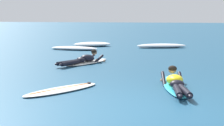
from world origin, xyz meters
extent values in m
plane|color=navy|center=(0.00, 10.00, 0.00)|extent=(120.00, 120.00, 0.00)
ellipsoid|color=#2DB2D1|center=(0.69, 1.95, 0.04)|extent=(0.89, 2.34, 0.07)
ellipsoid|color=#2DB2D1|center=(0.51, 3.03, 0.05)|extent=(0.22, 0.23, 0.06)
ellipsoid|color=yellow|center=(0.68, 2.00, 0.20)|extent=(0.50, 0.72, 0.35)
ellipsoid|color=black|center=(0.75, 1.62, 0.17)|extent=(0.38, 0.33, 0.20)
cylinder|color=black|center=(0.76, 1.06, 0.14)|extent=(0.23, 0.82, 0.14)
ellipsoid|color=black|center=(0.80, 0.65, 0.14)|extent=(0.14, 0.23, 0.08)
cylinder|color=black|center=(0.92, 1.08, 0.14)|extent=(0.32, 0.82, 0.14)
ellipsoid|color=black|center=(1.01, 0.69, 0.14)|extent=(0.14, 0.23, 0.08)
cylinder|color=black|center=(0.40, 2.32, 0.12)|extent=(0.19, 0.63, 0.36)
sphere|color=tan|center=(0.34, 2.72, 0.02)|extent=(0.09, 0.09, 0.09)
cylinder|color=black|center=(0.84, 2.38, 0.12)|extent=(0.19, 0.63, 0.36)
sphere|color=tan|center=(0.78, 2.75, 0.02)|extent=(0.09, 0.09, 0.09)
sphere|color=tan|center=(0.62, 2.38, 0.38)|extent=(0.21, 0.21, 0.21)
ellipsoid|color=black|center=(0.62, 2.36, 0.41)|extent=(0.25, 0.23, 0.16)
ellipsoid|color=white|center=(-2.55, 5.35, 0.04)|extent=(1.44, 2.14, 0.07)
ellipsoid|color=white|center=(-2.12, 6.25, 0.05)|extent=(0.28, 0.27, 0.06)
ellipsoid|color=black|center=(-2.52, 5.40, 0.20)|extent=(0.64, 0.75, 0.34)
ellipsoid|color=black|center=(-2.69, 5.06, 0.17)|extent=(0.43, 0.40, 0.20)
cylinder|color=black|center=(-3.02, 4.55, 0.14)|extent=(0.56, 0.85, 0.14)
ellipsoid|color=black|center=(-3.23, 4.16, 0.14)|extent=(0.19, 0.24, 0.08)
cylinder|color=black|center=(-2.87, 4.48, 0.14)|extent=(0.47, 0.89, 0.14)
ellipsoid|color=black|center=(-3.04, 4.07, 0.14)|extent=(0.19, 0.24, 0.08)
cylinder|color=black|center=(-2.57, 5.81, 0.12)|extent=(0.34, 0.58, 0.34)
sphere|color=#8C6647|center=(-2.40, 6.16, 0.02)|extent=(0.09, 0.09, 0.09)
cylinder|color=black|center=(-2.18, 5.60, 0.12)|extent=(0.34, 0.58, 0.34)
sphere|color=#8C6647|center=(-2.02, 5.93, 0.02)|extent=(0.09, 0.09, 0.09)
sphere|color=#8C6647|center=(-2.36, 5.74, 0.38)|extent=(0.21, 0.21, 0.21)
ellipsoid|color=black|center=(-2.37, 5.72, 0.41)|extent=(0.28, 0.28, 0.16)
ellipsoid|color=white|center=(-1.92, 1.09, 0.04)|extent=(1.60, 1.96, 0.07)
cube|color=orange|center=(-1.92, 1.09, 0.07)|extent=(1.01, 1.42, 0.01)
cone|color=black|center=(-1.44, 1.77, 0.01)|extent=(0.14, 0.14, 0.16)
ellipsoid|color=white|center=(-4.48, 9.67, 0.09)|extent=(2.52, 0.85, 0.18)
ellipsoid|color=white|center=(-3.85, 9.74, 0.06)|extent=(0.96, 0.57, 0.13)
ellipsoid|color=white|center=(-5.23, 9.63, 0.05)|extent=(0.97, 0.64, 0.10)
ellipsoid|color=white|center=(-0.14, 11.66, 0.11)|extent=(2.79, 1.48, 0.23)
ellipsoid|color=white|center=(0.47, 11.96, 0.08)|extent=(1.01, 0.51, 0.16)
ellipsoid|color=white|center=(-0.89, 11.36, 0.06)|extent=(1.03, 0.63, 0.13)
ellipsoid|color=white|center=(-4.05, 11.60, 0.13)|extent=(2.32, 1.74, 0.26)
ellipsoid|color=white|center=(-3.62, 11.95, 0.09)|extent=(0.90, 0.80, 0.18)
ellipsoid|color=white|center=(-4.59, 11.26, 0.07)|extent=(0.80, 0.57, 0.14)
camera|label=1|loc=(0.73, -5.84, 1.78)|focal=51.02mm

